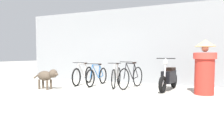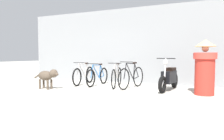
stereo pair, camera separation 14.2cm
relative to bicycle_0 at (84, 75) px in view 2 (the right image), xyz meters
The scene contains 9 objects.
ground_plane 2.01m from the bicycle_0, 58.68° to the right, with size 60.00×60.00×0.00m, color #B7B2A5.
shop_wall_back 2.07m from the bicycle_0, 53.04° to the left, with size 9.06×0.20×3.03m.
bicycle_0 is the anchor object (origin of this frame).
bicycle_1 0.63m from the bicycle_0, ahead, with size 0.46×1.69×0.83m.
bicycle_2 1.43m from the bicycle_0, ahead, with size 0.52×1.68×0.87m.
bicycle_3 2.01m from the bicycle_0, ahead, with size 0.46×1.67×0.92m.
motorcycle 3.25m from the bicycle_0, ahead, with size 0.58×1.77×1.04m.
stray_dog 1.59m from the bicycle_0, 106.10° to the right, with size 1.04×0.33×0.67m.
person_in_robes 4.35m from the bicycle_0, ahead, with size 0.86×0.86×1.57m.
Camera 2 is at (3.55, -5.41, 1.12)m, focal length 35.00 mm.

